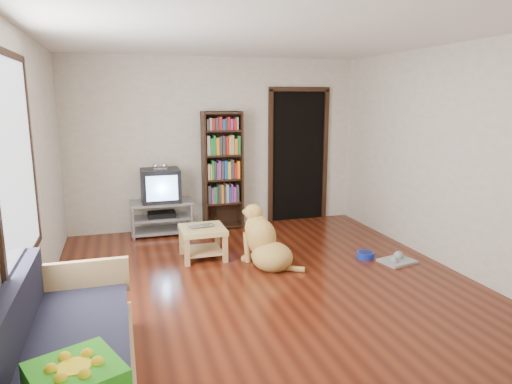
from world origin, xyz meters
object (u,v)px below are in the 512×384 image
object	(u,v)px
grey_rag	(397,261)
dog	(265,244)
laptop	(203,227)
dog_bowl	(365,255)
tv_stand	(162,216)
coffee_table	(203,237)
crt_tv	(160,185)
green_cushion	(76,379)
bookshelf	(222,164)
sofa	(67,358)

from	to	relation	value
grey_rag	dog	distance (m)	1.66
laptop	dog_bowl	world-z (taller)	laptop
dog_bowl	dog	xyz separation A→B (m)	(-1.30, 0.12, 0.24)
dog_bowl	dog	distance (m)	1.33
dog_bowl	grey_rag	xyz separation A→B (m)	(0.30, -0.25, -0.03)
tv_stand	dog	size ratio (longest dim) A/B	1.07
laptop	grey_rag	distance (m)	2.45
laptop	tv_stand	size ratio (longest dim) A/B	0.36
laptop	grey_rag	xyz separation A→B (m)	(2.27, -0.83, -0.40)
coffee_table	dog	xyz separation A→B (m)	(0.67, -0.48, -0.00)
crt_tv	coffee_table	size ratio (longest dim) A/B	1.05
tv_stand	coffee_table	size ratio (longest dim) A/B	1.64
grey_rag	dog	xyz separation A→B (m)	(-1.60, 0.37, 0.26)
laptop	dog	xyz separation A→B (m)	(0.67, -0.45, -0.14)
tv_stand	dog	world-z (taller)	dog
green_cushion	dog_bowl	distance (m)	4.07
bookshelf	coffee_table	world-z (taller)	bookshelf
crt_tv	sofa	bearing A→B (deg)	-104.93
laptop	crt_tv	distance (m)	1.36
tv_stand	crt_tv	size ratio (longest dim) A/B	1.55
green_cushion	coffee_table	distance (m)	3.31
laptop	green_cushion	bearing A→B (deg)	-121.16
laptop	bookshelf	distance (m)	1.56
tv_stand	sofa	bearing A→B (deg)	-105.02
green_cushion	laptop	size ratio (longest dim) A/B	1.39
crt_tv	dog	world-z (taller)	crt_tv
grey_rag	sofa	world-z (taller)	sofa
tv_stand	dog	distance (m)	2.00
grey_rag	coffee_table	xyz separation A→B (m)	(-2.27, 0.86, 0.27)
tv_stand	laptop	bearing A→B (deg)	-72.43
bookshelf	dog	size ratio (longest dim) A/B	2.15
laptop	coffee_table	world-z (taller)	laptop
laptop	grey_rag	bearing A→B (deg)	-28.89
green_cushion	sofa	world-z (taller)	sofa
green_cushion	bookshelf	size ratio (longest dim) A/B	0.25
tv_stand	crt_tv	xyz separation A→B (m)	(0.00, 0.02, 0.47)
sofa	dog	bearing A→B (deg)	43.59
crt_tv	bookshelf	bearing A→B (deg)	4.32
tv_stand	sofa	size ratio (longest dim) A/B	0.50
dog_bowl	crt_tv	bearing A→B (deg)	142.07
laptop	crt_tv	bearing A→B (deg)	98.41
dog_bowl	bookshelf	distance (m)	2.56
grey_rag	crt_tv	size ratio (longest dim) A/B	0.69
dog	crt_tv	bearing A→B (deg)	121.70
grey_rag	green_cushion	bearing A→B (deg)	-147.84
bookshelf	green_cushion	bearing A→B (deg)	-112.39
laptop	bookshelf	bearing A→B (deg)	58.49
laptop	dog	size ratio (longest dim) A/B	0.39
grey_rag	coffee_table	world-z (taller)	coffee_table
grey_rag	crt_tv	xyz separation A→B (m)	(-2.66, 2.09, 0.73)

